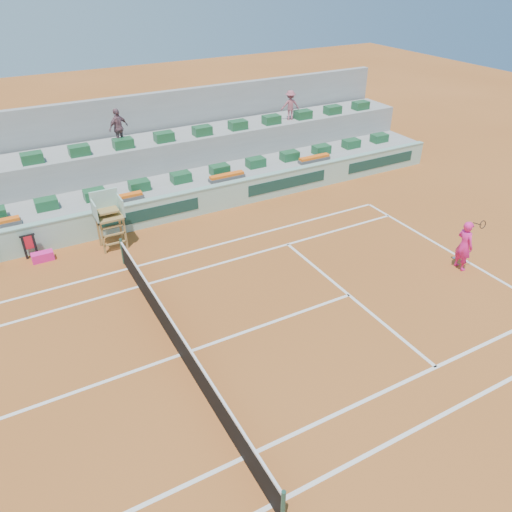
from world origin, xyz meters
name	(u,v)px	position (x,y,z in m)	size (l,w,h in m)	color
ground	(180,355)	(0.00, 0.00, 0.00)	(90.00, 90.00, 0.00)	#954B1C
seating_tier_lower	(93,204)	(0.00, 10.70, 0.60)	(36.00, 4.00, 1.20)	#9A9A97
seating_tier_upper	(82,177)	(0.00, 12.30, 1.30)	(36.00, 2.40, 2.60)	#9A9A97
stadium_back_wall	(72,149)	(0.00, 13.90, 2.20)	(36.00, 0.40, 4.40)	#9A9A97
player_bag	(43,257)	(-2.73, 7.68, 0.18)	(0.82, 0.37, 0.37)	#EF1F85
spectator_mid	(119,128)	(1.96, 11.99, 3.48)	(1.04, 0.43, 1.77)	#7A515B
spectator_right	(290,105)	(11.28, 11.90, 3.38)	(1.00, 0.58, 1.55)	#9D4E5B
court_lines	(180,355)	(0.00, 0.00, 0.01)	(23.89, 11.09, 0.01)	silver
tennis_net	(179,342)	(0.00, 0.00, 0.53)	(0.10, 11.97, 1.10)	black
advertising_hoarding	(106,222)	(0.02, 8.50, 0.63)	(36.00, 0.34, 1.26)	#9AC2AF
umpire_chair	(108,212)	(0.00, 7.50, 1.54)	(1.10, 0.90, 2.40)	olive
seat_row_lower	(95,194)	(0.00, 9.80, 1.42)	(32.90, 0.60, 0.44)	#1B532D
seat_row_upper	(79,150)	(0.00, 11.70, 2.82)	(32.90, 0.60, 0.44)	#1B532D
flower_planters	(63,211)	(-1.50, 9.00, 1.33)	(26.80, 0.36, 0.28)	#4F4F4F
towel_rack	(29,244)	(-3.08, 8.14, 0.60)	(0.57, 0.09, 1.03)	black
tennis_player	(464,245)	(11.24, -0.60, 1.00)	(0.53, 0.94, 2.28)	#EF1F85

